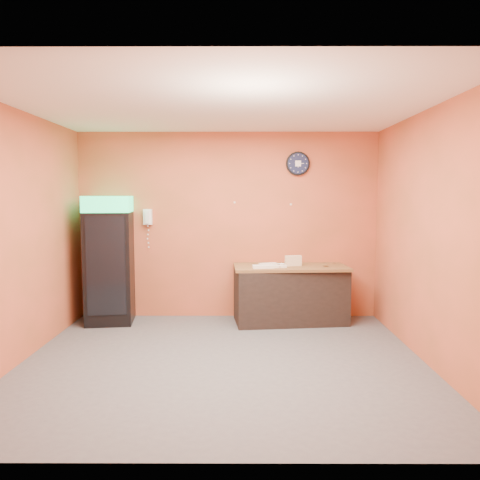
{
  "coord_description": "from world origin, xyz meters",
  "views": [
    {
      "loc": [
        0.2,
        -5.08,
        1.85
      ],
      "look_at": [
        0.19,
        0.6,
        1.31
      ],
      "focal_mm": 35.0,
      "sensor_mm": 36.0,
      "label": 1
    }
  ],
  "objects": [
    {
      "name": "back_wall",
      "position": [
        0.0,
        2.0,
        1.4
      ],
      "size": [
        4.5,
        0.02,
        2.8
      ],
      "primitive_type": "cube",
      "color": "#D5593C",
      "rests_on": "floor"
    },
    {
      "name": "left_wall",
      "position": [
        -2.25,
        0.0,
        1.4
      ],
      "size": [
        0.02,
        4.0,
        2.8
      ],
      "primitive_type": "cube",
      "color": "#D5593C",
      "rests_on": "floor"
    },
    {
      "name": "right_wall",
      "position": [
        2.25,
        0.0,
        1.4
      ],
      "size": [
        0.02,
        4.0,
        2.8
      ],
      "primitive_type": "cube",
      "color": "#D5593C",
      "rests_on": "floor"
    },
    {
      "name": "sub_roll_stack",
      "position": [
        0.96,
        1.65,
        0.91
      ],
      "size": [
        0.25,
        0.14,
        0.15
      ],
      "rotation": [
        0.0,
        0.0,
        0.25
      ],
      "color": "beige",
      "rests_on": "butcher_paper"
    },
    {
      "name": "kitchen_tool",
      "position": [
        0.87,
        1.77,
        0.86
      ],
      "size": [
        0.06,
        0.06,
        0.06
      ],
      "primitive_type": "cylinder",
      "color": "silver",
      "rests_on": "butcher_paper"
    },
    {
      "name": "wrapped_sandwich_mid",
      "position": [
        0.71,
        1.47,
        0.85
      ],
      "size": [
        0.27,
        0.15,
        0.04
      ],
      "primitive_type": "cube",
      "rotation": [
        0.0,
        0.0,
        0.21
      ],
      "color": "white",
      "rests_on": "butcher_paper"
    },
    {
      "name": "ceiling",
      "position": [
        0.0,
        0.0,
        2.8
      ],
      "size": [
        4.5,
        4.0,
        0.02
      ],
      "primitive_type": "cube",
      "color": "white",
      "rests_on": "back_wall"
    },
    {
      "name": "butcher_paper",
      "position": [
        0.92,
        1.65,
        0.82
      ],
      "size": [
        1.67,
        0.86,
        0.04
      ],
      "primitive_type": "cube",
      "rotation": [
        0.0,
        0.0,
        0.06
      ],
      "color": "brown",
      "rests_on": "prep_counter"
    },
    {
      "name": "wall_phone",
      "position": [
        -1.21,
        1.95,
        1.53
      ],
      "size": [
        0.13,
        0.11,
        0.23
      ],
      "color": "white",
      "rests_on": "back_wall"
    },
    {
      "name": "wrapped_sandwich_left",
      "position": [
        0.51,
        1.42,
        0.86
      ],
      "size": [
        0.31,
        0.15,
        0.04
      ],
      "primitive_type": "cube",
      "rotation": [
        0.0,
        0.0,
        0.12
      ],
      "color": "white",
      "rests_on": "butcher_paper"
    },
    {
      "name": "prep_counter",
      "position": [
        0.92,
        1.65,
        0.4
      ],
      "size": [
        1.66,
        0.88,
        0.8
      ],
      "primitive_type": "cube",
      "rotation": [
        0.0,
        0.0,
        0.11
      ],
      "color": "black",
      "rests_on": "floor"
    },
    {
      "name": "wall_clock",
      "position": [
        1.05,
        1.97,
        2.33
      ],
      "size": [
        0.36,
        0.06,
        0.36
      ],
      "color": "black",
      "rests_on": "back_wall"
    },
    {
      "name": "beverage_cooler",
      "position": [
        -1.72,
        1.61,
        0.9
      ],
      "size": [
        0.72,
        0.73,
        1.85
      ],
      "rotation": [
        0.0,
        0.0,
        0.12
      ],
      "color": "black",
      "rests_on": "floor"
    },
    {
      "name": "wrapped_sandwich_right",
      "position": [
        0.59,
        1.66,
        0.85
      ],
      "size": [
        0.28,
        0.18,
        0.04
      ],
      "primitive_type": "cube",
      "rotation": [
        0.0,
        0.0,
        0.33
      ],
      "color": "white",
      "rests_on": "butcher_paper"
    },
    {
      "name": "floor",
      "position": [
        0.0,
        0.0,
        0.0
      ],
      "size": [
        4.5,
        4.5,
        0.0
      ],
      "primitive_type": "plane",
      "color": "#47474C",
      "rests_on": "ground"
    }
  ]
}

